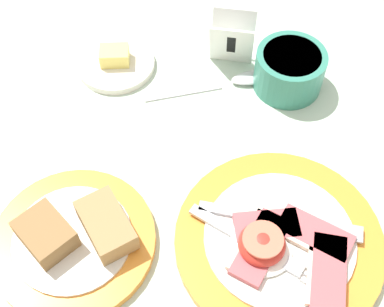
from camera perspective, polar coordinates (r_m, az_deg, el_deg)
The scene contains 7 objects.
ground_plane at distance 0.61m, azimuth -1.07°, elevation -10.02°, with size 3.00×3.00×0.00m, color #B7CCB7.
breakfast_plate at distance 0.61m, azimuth 9.17°, elevation -9.30°, with size 0.24×0.24×0.04m.
bread_plate at distance 0.62m, azimuth -12.42°, elevation -8.84°, with size 0.18×0.18×0.04m.
sugar_cup at distance 0.74m, azimuth 10.36°, elevation 8.84°, with size 0.09×0.09×0.06m.
butter_dish at distance 0.77m, azimuth -8.15°, elevation 9.61°, with size 0.11×0.11×0.03m.
number_card at distance 0.76m, azimuth 4.31°, elevation 12.01°, with size 0.06×0.05×0.07m.
teaspoon_by_saucer at distance 0.75m, azimuth 4.82°, elevation 7.76°, with size 0.19×0.09×0.01m.
Camera 1 is at (0.05, -0.25, 0.56)m, focal length 50.00 mm.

